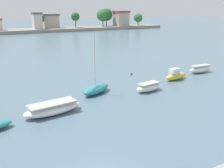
% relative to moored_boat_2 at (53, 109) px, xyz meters
% --- Properties ---
extents(moored_boat_2, '(5.54, 2.61, 1.08)m').
position_rel_moored_boat_2_xyz_m(moored_boat_2, '(0.00, 0.00, 0.00)').
color(moored_boat_2, white).
rests_on(moored_boat_2, ground).
extents(moored_boat_3, '(4.25, 3.28, 6.63)m').
position_rel_moored_boat_2_xyz_m(moored_boat_3, '(5.77, 3.46, 0.01)').
color(moored_boat_3, teal).
rests_on(moored_boat_3, ground).
extents(moored_boat_4, '(3.54, 1.89, 0.99)m').
position_rel_moored_boat_2_xyz_m(moored_boat_4, '(11.42, 1.48, -0.03)').
color(moored_boat_4, white).
rests_on(moored_boat_4, ground).
extents(moored_boat_5, '(3.75, 1.59, 1.57)m').
position_rel_moored_boat_2_xyz_m(moored_boat_5, '(17.34, 3.80, 0.08)').
color(moored_boat_5, yellow).
rests_on(moored_boat_5, ground).
extents(moored_boat_6, '(3.88, 1.23, 1.13)m').
position_rel_moored_boat_2_xyz_m(moored_boat_6, '(23.04, 5.09, 0.03)').
color(moored_boat_6, white).
rests_on(moored_boat_6, ground).
extents(mooring_buoy_0, '(0.32, 0.32, 0.32)m').
position_rel_moored_boat_2_xyz_m(mooring_buoy_0, '(13.44, 8.64, -0.35)').
color(mooring_buoy_0, red).
rests_on(mooring_buoy_0, ground).
extents(distant_shoreline, '(135.49, 11.37, 8.63)m').
position_rel_moored_boat_2_xyz_m(distant_shoreline, '(7.97, 79.43, 1.58)').
color(distant_shoreline, gray).
rests_on(distant_shoreline, ground).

